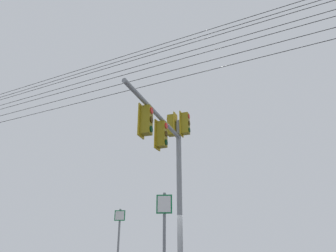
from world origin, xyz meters
The scene contains 4 objects.
signal_mast_assembly centered at (-0.38, 0.05, 4.75)m, with size 4.53×2.85×6.62m.
route_sign_primary centered at (0.31, 1.74, 1.63)m, with size 0.12×0.37×2.66m.
route_sign_secondary centered at (-3.46, 0.76, 1.68)m, with size 0.14×0.36×2.68m.
overhead_wire_span centered at (1.29, 0.69, 9.51)m, with size 17.74×24.73×2.21m.
Camera 1 is at (-10.38, 1.84, 1.60)m, focal length 30.91 mm.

